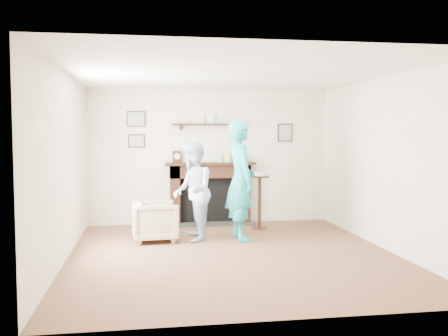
{
  "coord_description": "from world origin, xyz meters",
  "views": [
    {
      "loc": [
        -1.19,
        -6.76,
        1.69
      ],
      "look_at": [
        0.02,
        0.9,
        1.15
      ],
      "focal_mm": 40.0,
      "sensor_mm": 36.0,
      "label": 1
    }
  ],
  "objects_px": {
    "woman": "(240,240)",
    "pedestal_table": "(260,191)",
    "man": "(193,240)",
    "armchair": "(155,241)"
  },
  "relations": [
    {
      "from": "woman",
      "to": "pedestal_table",
      "type": "relative_size",
      "value": 1.76
    },
    {
      "from": "man",
      "to": "pedestal_table",
      "type": "bearing_deg",
      "value": 122.71
    },
    {
      "from": "armchair",
      "to": "man",
      "type": "distance_m",
      "value": 0.59
    },
    {
      "from": "armchair",
      "to": "woman",
      "type": "bearing_deg",
      "value": -99.46
    },
    {
      "from": "man",
      "to": "pedestal_table",
      "type": "relative_size",
      "value": 1.45
    },
    {
      "from": "woman",
      "to": "man",
      "type": "bearing_deg",
      "value": 77.46
    },
    {
      "from": "woman",
      "to": "pedestal_table",
      "type": "bearing_deg",
      "value": -38.28
    },
    {
      "from": "armchair",
      "to": "man",
      "type": "height_order",
      "value": "man"
    },
    {
      "from": "woman",
      "to": "pedestal_table",
      "type": "xyz_separation_m",
      "value": [
        0.51,
        0.86,
        0.66
      ]
    },
    {
      "from": "pedestal_table",
      "to": "armchair",
      "type": "bearing_deg",
      "value": -157.93
    }
  ]
}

